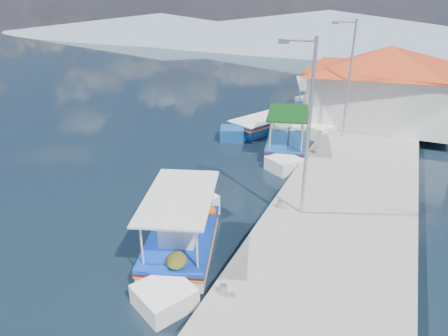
% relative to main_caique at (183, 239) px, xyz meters
% --- Properties ---
extents(ground, '(160.00, 160.00, 0.00)m').
position_rel_main_caique_xyz_m(ground, '(-1.55, 1.12, -0.44)').
color(ground, black).
rests_on(ground, ground).
extents(quay, '(5.00, 44.00, 0.50)m').
position_rel_main_caique_xyz_m(quay, '(4.35, 7.12, -0.19)').
color(quay, gray).
rests_on(quay, ground).
extents(bollards, '(0.20, 17.20, 0.30)m').
position_rel_main_caique_xyz_m(bollards, '(2.25, 6.37, 0.21)').
color(bollards, '#A5A8AD').
rests_on(bollards, quay).
extents(main_caique, '(3.43, 6.53, 2.27)m').
position_rel_main_caique_xyz_m(main_caique, '(0.00, 0.00, 0.00)').
color(main_caique, silver).
rests_on(main_caique, ground).
extents(caique_green_canopy, '(2.91, 6.32, 2.43)m').
position_rel_main_caique_xyz_m(caique_green_canopy, '(0.62, 9.83, -0.07)').
color(caique_green_canopy, silver).
rests_on(caique_green_canopy, ground).
extents(caique_blue_hull, '(3.63, 5.97, 1.16)m').
position_rel_main_caique_xyz_m(caique_blue_hull, '(-1.87, 12.73, -0.12)').
color(caique_blue_hull, navy).
rests_on(caique_blue_hull, ground).
extents(caique_far, '(3.89, 7.65, 2.81)m').
position_rel_main_caique_xyz_m(caique_far, '(0.80, 15.75, 0.08)').
color(caique_far, silver).
rests_on(caique_far, ground).
extents(harbor_building, '(10.49, 10.49, 4.40)m').
position_rel_main_caique_xyz_m(harbor_building, '(4.65, 16.12, 2.34)').
color(harbor_building, silver).
rests_on(harbor_building, quay).
extents(lamp_post_near, '(1.21, 0.14, 6.00)m').
position_rel_main_caique_xyz_m(lamp_post_near, '(2.96, 3.12, 3.41)').
color(lamp_post_near, '#A5A8AD').
rests_on(lamp_post_near, quay).
extents(lamp_post_far, '(1.21, 0.14, 6.00)m').
position_rel_main_caique_xyz_m(lamp_post_far, '(2.96, 12.12, 3.41)').
color(lamp_post_far, '#A5A8AD').
rests_on(lamp_post_far, quay).
extents(mountain_ridge, '(171.40, 96.00, 5.50)m').
position_rel_main_caique_xyz_m(mountain_ridge, '(5.00, 57.12, 1.60)').
color(mountain_ridge, slate).
rests_on(mountain_ridge, ground).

